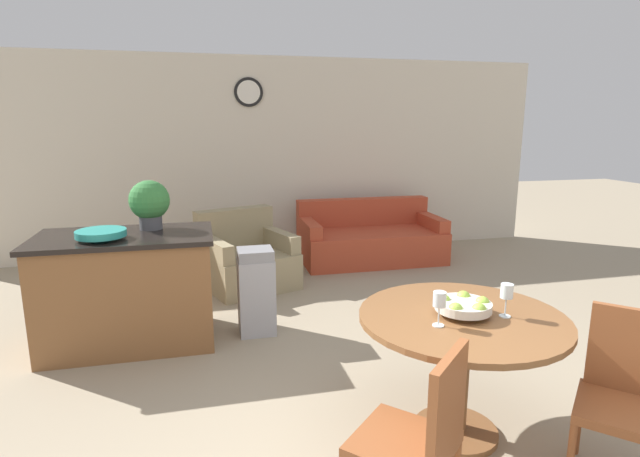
# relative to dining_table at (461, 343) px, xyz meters

# --- Properties ---
(wall_back) EXTENTS (8.00, 0.09, 2.70)m
(wall_back) POSITION_rel_dining_table_xyz_m (-0.51, 4.55, 0.77)
(wall_back) COLOR beige
(wall_back) RESTS_ON ground_plane
(dining_table) EXTENTS (1.18, 1.18, 0.76)m
(dining_table) POSITION_rel_dining_table_xyz_m (0.00, 0.00, 0.00)
(dining_table) COLOR brown
(dining_table) RESTS_ON ground_plane
(dining_chair_near_left) EXTENTS (0.59, 0.59, 0.91)m
(dining_chair_near_left) POSITION_rel_dining_table_xyz_m (-0.54, -0.62, -0.09)
(dining_chair_near_left) COLOR brown
(dining_chair_near_left) RESTS_ON ground_plane
(dining_chair_near_right) EXTENTS (0.59, 0.59, 0.91)m
(dining_chair_near_right) POSITION_rel_dining_table_xyz_m (0.62, -0.54, -0.09)
(dining_chair_near_right) COLOR brown
(dining_chair_near_right) RESTS_ON ground_plane
(fruit_bowl) EXTENTS (0.32, 0.32, 0.11)m
(fruit_bowl) POSITION_rel_dining_table_xyz_m (0.00, -0.00, 0.23)
(fruit_bowl) COLOR silver
(fruit_bowl) RESTS_ON dining_table
(wine_glass_left) EXTENTS (0.07, 0.07, 0.19)m
(wine_glass_left) POSITION_rel_dining_table_xyz_m (-0.21, -0.11, 0.31)
(wine_glass_left) COLOR silver
(wine_glass_left) RESTS_ON dining_table
(wine_glass_right) EXTENTS (0.07, 0.07, 0.19)m
(wine_glass_right) POSITION_rel_dining_table_xyz_m (0.22, -0.08, 0.31)
(wine_glass_right) COLOR silver
(wine_glass_right) RESTS_ON dining_table
(kitchen_island) EXTENTS (1.40, 0.81, 0.94)m
(kitchen_island) POSITION_rel_dining_table_xyz_m (-2.04, 1.80, -0.12)
(kitchen_island) COLOR brown
(kitchen_island) RESTS_ON ground_plane
(teal_bowl) EXTENTS (0.38, 0.38, 0.08)m
(teal_bowl) POSITION_rel_dining_table_xyz_m (-2.18, 1.65, 0.40)
(teal_bowl) COLOR teal
(teal_bowl) RESTS_ON kitchen_island
(potted_plant) EXTENTS (0.34, 0.34, 0.42)m
(potted_plant) POSITION_rel_dining_table_xyz_m (-1.84, 1.97, 0.58)
(potted_plant) COLOR #4C4C51
(potted_plant) RESTS_ON kitchen_island
(trash_bin) EXTENTS (0.31, 0.29, 0.76)m
(trash_bin) POSITION_rel_dining_table_xyz_m (-0.99, 1.76, -0.21)
(trash_bin) COLOR #9E9EA3
(trash_bin) RESTS_ON ground_plane
(couch) EXTENTS (1.86, 0.99, 0.79)m
(couch) POSITION_rel_dining_table_xyz_m (0.77, 3.79, -0.31)
(couch) COLOR #B24228
(couch) RESTS_ON ground_plane
(armchair) EXTENTS (1.17, 1.15, 0.84)m
(armchair) POSITION_rel_dining_table_xyz_m (-0.96, 3.11, -0.30)
(armchair) COLOR #998966
(armchair) RESTS_ON ground_plane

